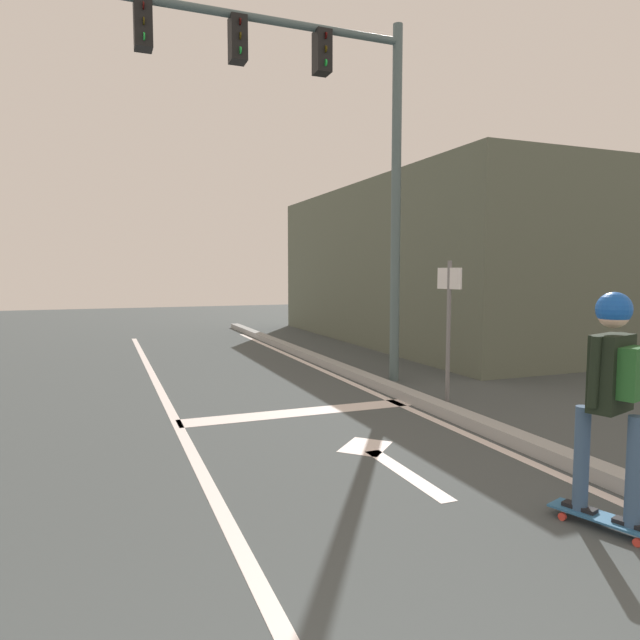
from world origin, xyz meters
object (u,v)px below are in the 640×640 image
Objects in this scene: skateboard at (605,519)px; traffic_signal_mast at (309,110)px; skater at (613,377)px; street_sign_post at (449,309)px.

traffic_signal_mast reaches higher than skateboard.
skateboard is 0.14× the size of traffic_signal_mast.
skater is 0.28× the size of traffic_signal_mast.
skater is at bearing -87.38° from traffic_signal_mast.
traffic_signal_mast is at bearing 92.57° from skateboard.
skateboard is 6.96m from traffic_signal_mast.
skateboard is 0.40× the size of street_sign_post.
skateboard is at bearing -108.04° from street_sign_post.
skater is at bearing -71.88° from skateboard.
traffic_signal_mast reaches higher than street_sign_post.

